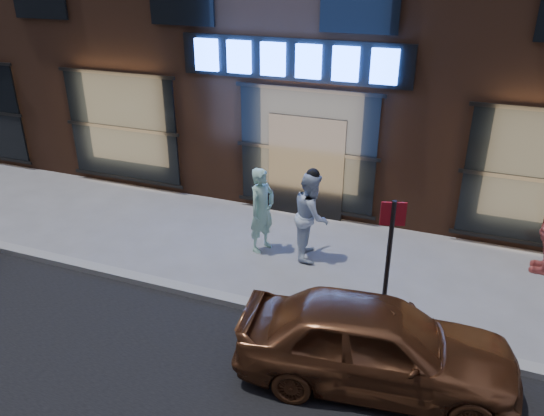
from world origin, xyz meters
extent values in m
plane|color=slate|center=(0.00, 0.00, 0.00)|extent=(90.00, 90.00, 0.00)
cube|color=gray|center=(0.00, 0.00, 0.06)|extent=(60.00, 0.25, 0.12)
cube|color=black|center=(-0.40, 3.95, 3.60)|extent=(5.20, 0.06, 0.90)
cube|color=black|center=(0.00, 3.92, 1.20)|extent=(1.80, 0.10, 2.40)
cube|color=#FFBF72|center=(-5.00, 3.98, 1.60)|extent=(3.00, 0.04, 2.60)
cube|color=black|center=(-5.00, 3.94, 1.60)|extent=(3.20, 0.06, 2.80)
cube|color=#FFBF72|center=(0.00, 3.98, 1.60)|extent=(3.00, 0.04, 2.60)
cube|color=black|center=(0.00, 3.94, 1.60)|extent=(3.20, 0.06, 2.80)
cube|color=#2659FF|center=(-2.40, 3.88, 3.60)|extent=(0.55, 0.12, 0.70)
cube|color=#2659FF|center=(-1.60, 3.88, 3.60)|extent=(0.55, 0.12, 0.70)
cube|color=#2659FF|center=(-0.80, 3.88, 3.60)|extent=(0.55, 0.12, 0.70)
cube|color=#2659FF|center=(0.00, 3.88, 3.60)|extent=(0.55, 0.12, 0.70)
cube|color=#2659FF|center=(0.80, 3.88, 3.60)|extent=(0.55, 0.12, 0.70)
cube|color=#2659FF|center=(1.60, 3.88, 3.60)|extent=(0.55, 0.12, 0.70)
imported|color=#A0D3B6|center=(-0.33, 2.02, 0.90)|extent=(0.63, 0.77, 1.81)
imported|color=silver|center=(0.70, 2.13, 0.91)|extent=(0.89, 1.03, 1.83)
imported|color=brown|center=(2.61, -0.98, 0.67)|extent=(4.09, 2.08, 1.34)
cylinder|color=#262628|center=(2.52, 0.16, 1.18)|extent=(0.08, 0.08, 2.37)
cube|color=#A9131E|center=(2.52, 0.16, 2.16)|extent=(0.37, 0.14, 0.38)
camera|label=1|loc=(3.38, -7.03, 5.56)|focal=35.00mm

